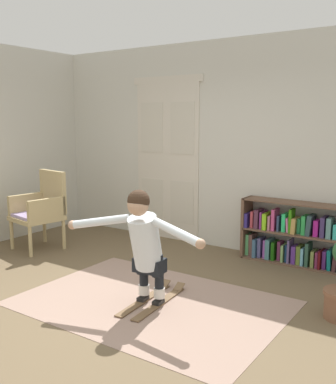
% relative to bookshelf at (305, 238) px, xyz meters
% --- Properties ---
extents(ground_plane, '(7.20, 7.20, 0.00)m').
position_rel_bookshelf_xyz_m(ground_plane, '(-1.18, -2.39, -0.36)').
color(ground_plane, brown).
extents(back_wall, '(6.00, 0.10, 2.90)m').
position_rel_bookshelf_xyz_m(back_wall, '(-1.18, 0.21, 1.09)').
color(back_wall, beige).
rests_on(back_wall, ground).
extents(double_door, '(1.22, 0.05, 2.45)m').
position_rel_bookshelf_xyz_m(double_door, '(-2.18, 0.15, 0.87)').
color(double_door, beige).
rests_on(double_door, ground).
extents(rug, '(2.58, 1.80, 0.01)m').
position_rel_bookshelf_xyz_m(rug, '(-0.90, -2.01, -0.35)').
color(rug, gray).
rests_on(rug, ground).
extents(bookshelf, '(1.66, 0.30, 0.80)m').
position_rel_bookshelf_xyz_m(bookshelf, '(0.00, 0.00, 0.00)').
color(bookshelf, brown).
rests_on(bookshelf, ground).
extents(wicker_chair, '(0.69, 0.69, 1.10)m').
position_rel_bookshelf_xyz_m(wicker_chair, '(-3.34, -1.31, 0.23)').
color(wicker_chair, tan).
rests_on(wicker_chair, ground).
extents(skis_pair, '(0.35, 0.95, 0.07)m').
position_rel_bookshelf_xyz_m(skis_pair, '(-0.90, -1.97, -0.33)').
color(skis_pair, brown).
rests_on(skis_pair, rug).
extents(person_skier, '(1.48, 0.57, 1.11)m').
position_rel_bookshelf_xyz_m(person_skier, '(-0.89, -2.13, 0.33)').
color(person_skier, white).
rests_on(person_skier, skis_pair).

